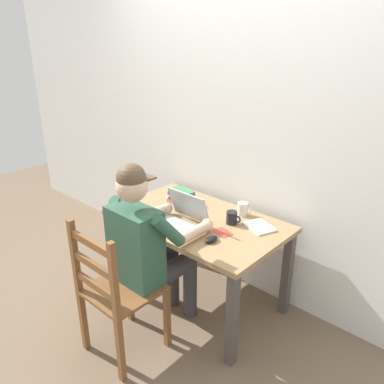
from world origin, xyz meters
TOP-DOWN VIEW (x-y plane):
  - ground_plane at (0.00, 0.00)m, footprint 8.00×8.00m
  - back_wall at (0.00, 0.46)m, footprint 6.00×0.04m
  - desk at (0.00, 0.00)m, footprint 1.25×0.76m
  - seated_person at (-0.02, -0.45)m, footprint 0.50×0.60m
  - wooden_chair at (-0.02, -0.73)m, footprint 0.42×0.42m
  - laptop at (-0.01, -0.16)m, footprint 0.33×0.30m
  - computer_mouse at (0.28, -0.18)m, footprint 0.06×0.10m
  - coffee_mug_white at (0.21, 0.27)m, footprint 0.11×0.08m
  - coffee_mug_dark at (0.23, 0.10)m, footprint 0.11×0.08m
  - book_stack_main at (-0.28, 0.13)m, footprint 0.21×0.15m
  - paper_pile_near_laptop at (-0.31, 0.16)m, footprint 0.28×0.22m
  - paper_pile_back_corner at (0.41, 0.18)m, footprint 0.24×0.22m
  - landscape_photo_print at (0.26, -0.04)m, footprint 0.15×0.12m

SIDE VIEW (x-z plane):
  - ground_plane at x=0.00m, z-range 0.00..0.00m
  - wooden_chair at x=-0.02m, z-range -0.01..0.94m
  - desk at x=0.00m, z-range 0.25..0.96m
  - seated_person at x=-0.02m, z-range 0.06..1.31m
  - landscape_photo_print at x=0.26m, z-range 0.70..0.70m
  - paper_pile_back_corner at x=0.41m, z-range 0.70..0.72m
  - paper_pile_near_laptop at x=-0.31m, z-range 0.70..0.72m
  - computer_mouse at x=0.28m, z-range 0.70..0.74m
  - coffee_mug_dark at x=0.23m, z-range 0.70..0.79m
  - coffee_mug_white at x=0.21m, z-range 0.70..0.80m
  - book_stack_main at x=-0.28m, z-range 0.70..0.81m
  - laptop at x=-0.01m, z-range 0.64..0.87m
  - back_wall at x=0.00m, z-range 0.00..2.60m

